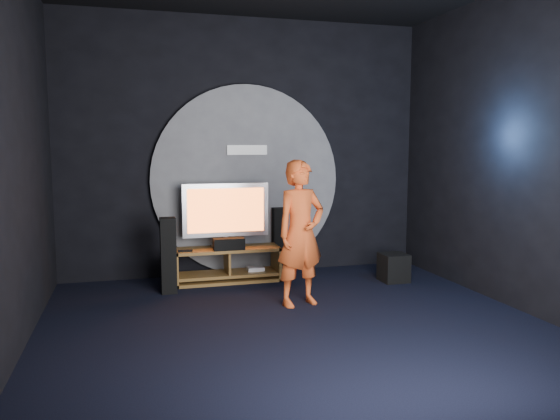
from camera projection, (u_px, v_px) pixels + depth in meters
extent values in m
plane|color=black|center=(299.00, 329.00, 5.32)|extent=(5.00, 5.00, 0.00)
cube|color=black|center=(245.00, 148.00, 7.51)|extent=(5.00, 0.04, 3.50)
cube|color=black|center=(451.00, 154.00, 2.72)|extent=(5.00, 0.04, 3.50)
cube|color=black|center=(9.00, 150.00, 4.45)|extent=(0.04, 5.00, 3.50)
cube|color=black|center=(525.00, 149.00, 5.78)|extent=(0.04, 5.00, 3.50)
cylinder|color=#515156|center=(246.00, 181.00, 7.51)|extent=(2.60, 0.08, 2.60)
cube|color=white|center=(247.00, 150.00, 7.41)|extent=(0.55, 0.03, 0.13)
cube|color=brown|center=(227.00, 249.00, 7.14)|extent=(1.38, 0.45, 0.04)
cube|color=brown|center=(227.00, 274.00, 7.18)|extent=(1.34, 0.42, 0.04)
cube|color=brown|center=(176.00, 268.00, 6.99)|extent=(0.04, 0.45, 0.45)
cube|color=brown|center=(276.00, 262.00, 7.34)|extent=(0.04, 0.45, 0.45)
cube|color=brown|center=(227.00, 262.00, 7.16)|extent=(0.03, 0.40, 0.29)
cube|color=brown|center=(227.00, 280.00, 7.19)|extent=(1.38, 0.45, 0.04)
cube|color=white|center=(255.00, 269.00, 7.28)|extent=(0.22, 0.16, 0.05)
cube|color=#A9A9B0|center=(226.00, 245.00, 7.20)|extent=(0.36, 0.22, 0.04)
cylinder|color=#A9A9B0|center=(226.00, 240.00, 7.20)|extent=(0.07, 0.07, 0.10)
cube|color=#A9A9B0|center=(226.00, 210.00, 7.15)|extent=(1.13, 0.06, 0.70)
cube|color=orange|center=(226.00, 210.00, 7.12)|extent=(1.01, 0.01, 0.57)
cube|color=black|center=(229.00, 244.00, 6.99)|extent=(0.40, 0.15, 0.15)
cube|color=black|center=(185.00, 251.00, 6.88)|extent=(0.18, 0.05, 0.02)
cube|color=black|center=(168.00, 255.00, 6.59)|extent=(0.18, 0.20, 0.92)
cube|color=black|center=(279.00, 240.00, 7.63)|extent=(0.18, 0.20, 0.92)
cube|color=black|center=(394.00, 267.00, 7.18)|extent=(0.33, 0.33, 0.37)
imported|color=#CA481B|center=(301.00, 233.00, 6.06)|extent=(0.68, 0.54, 1.63)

